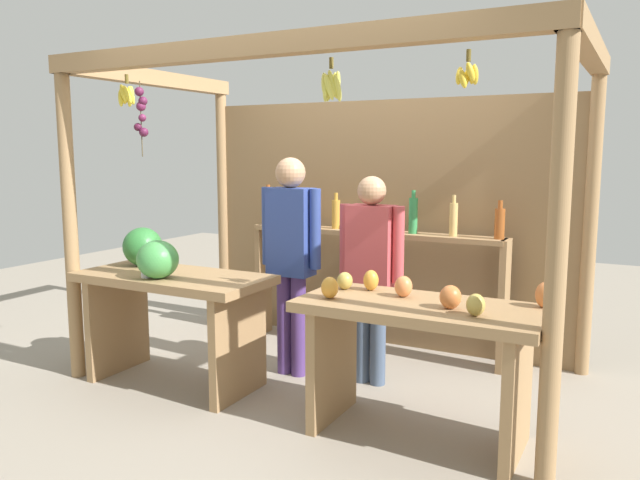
% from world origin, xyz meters
% --- Properties ---
extents(ground_plane, '(12.00, 12.00, 0.00)m').
position_xyz_m(ground_plane, '(0.00, 0.00, 0.00)').
color(ground_plane, gray).
rests_on(ground_plane, ground).
extents(market_stall, '(3.39, 1.91, 2.29)m').
position_xyz_m(market_stall, '(-0.00, 0.43, 1.33)').
color(market_stall, '#99754C').
rests_on(market_stall, ground).
extents(fruit_counter_left, '(1.37, 0.67, 1.08)m').
position_xyz_m(fruit_counter_left, '(-0.96, -0.67, 0.68)').
color(fruit_counter_left, '#99754C').
rests_on(fruit_counter_left, ground).
extents(fruit_counter_right, '(1.39, 0.64, 0.94)m').
position_xyz_m(fruit_counter_right, '(0.90, -0.67, 0.59)').
color(fruit_counter_right, '#99754C').
rests_on(fruit_counter_right, ground).
extents(bottle_shelf_unit, '(2.18, 0.22, 1.35)m').
position_xyz_m(bottle_shelf_unit, '(0.01, 0.67, 0.81)').
color(bottle_shelf_unit, '#99754C').
rests_on(bottle_shelf_unit, ground).
extents(vendor_man, '(0.48, 0.22, 1.60)m').
position_xyz_m(vendor_man, '(-0.27, -0.12, 0.96)').
color(vendor_man, '#513477').
rests_on(vendor_man, ground).
extents(vendor_woman, '(0.48, 0.20, 1.47)m').
position_xyz_m(vendor_woman, '(0.32, -0.02, 0.87)').
color(vendor_woman, '#465772').
rests_on(vendor_woman, ground).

